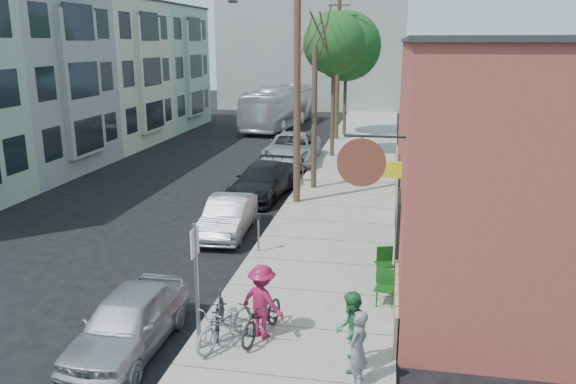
% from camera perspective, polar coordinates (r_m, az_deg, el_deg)
% --- Properties ---
extents(ground, '(120.00, 120.00, 0.00)m').
position_cam_1_polar(ground, '(17.91, -10.46, -6.51)').
color(ground, black).
extents(sidewalk, '(4.50, 58.00, 0.15)m').
position_cam_1_polar(sidewalk, '(27.33, 6.27, 1.34)').
color(sidewalk, '#9D9A91').
rests_on(sidewalk, ground).
extents(cafe_building, '(6.60, 20.20, 6.61)m').
position_cam_1_polar(cafe_building, '(20.92, 18.26, 5.47)').
color(cafe_building, '#994039').
rests_on(cafe_building, ground).
extents(apartment_row, '(6.30, 32.00, 9.00)m').
position_cam_1_polar(apartment_row, '(34.64, -21.15, 10.73)').
color(apartment_row, '#A1B99C').
rests_on(apartment_row, ground).
extents(end_cap_building, '(18.00, 8.00, 12.00)m').
position_cam_1_polar(end_cap_building, '(58.08, 2.64, 14.51)').
color(end_cap_building, gray).
rests_on(end_cap_building, ground).
extents(sign_post, '(0.07, 0.45, 2.80)m').
position_cam_1_polar(sign_post, '(11.88, -9.31, -8.33)').
color(sign_post, slate).
rests_on(sign_post, sidewalk).
extents(parking_meter_near, '(0.14, 0.14, 1.24)m').
position_cam_1_polar(parking_meter_near, '(17.41, -3.04, -3.48)').
color(parking_meter_near, slate).
rests_on(parking_meter_near, sidewalk).
extents(parking_meter_far, '(0.14, 0.14, 1.24)m').
position_cam_1_polar(parking_meter_far, '(25.54, 1.51, 2.54)').
color(parking_meter_far, slate).
rests_on(parking_meter_far, sidewalk).
extents(utility_pole_near, '(3.57, 0.28, 10.00)m').
position_cam_1_polar(utility_pole_near, '(22.21, 0.78, 12.20)').
color(utility_pole_near, '#503A28').
rests_on(utility_pole_near, sidewalk).
extents(utility_pole_far, '(1.80, 0.28, 10.00)m').
position_cam_1_polar(utility_pole_far, '(37.75, 5.09, 13.21)').
color(utility_pole_far, '#503A28').
rests_on(utility_pole_far, sidewalk).
extents(tree_bare, '(0.24, 0.24, 6.16)m').
position_cam_1_polar(tree_bare, '(24.74, 2.69, 7.41)').
color(tree_bare, '#44392C').
rests_on(tree_bare, sidewalk).
extents(tree_leafy_mid, '(3.44, 3.44, 7.99)m').
position_cam_1_polar(tree_leafy_mid, '(31.92, 4.70, 14.78)').
color(tree_leafy_mid, '#44392C').
rests_on(tree_leafy_mid, sidewalk).
extents(tree_leafy_far, '(4.72, 4.72, 8.42)m').
position_cam_1_polar(tree_leafy_far, '(39.70, 5.94, 14.51)').
color(tree_leafy_far, '#44392C').
rests_on(tree_leafy_far, sidewalk).
extents(patio_chair_a, '(0.62, 0.62, 0.88)m').
position_cam_1_polar(patio_chair_a, '(15.76, 9.75, -7.23)').
color(patio_chair_a, '#134413').
rests_on(patio_chair_a, sidewalk).
extents(patio_chair_b, '(0.59, 0.59, 0.88)m').
position_cam_1_polar(patio_chair_b, '(14.32, 9.82, -9.59)').
color(patio_chair_b, '#134413').
rests_on(patio_chair_b, sidewalk).
extents(patron_grey, '(0.52, 0.64, 1.51)m').
position_cam_1_polar(patron_grey, '(11.07, 7.06, -15.44)').
color(patron_grey, slate).
rests_on(patron_grey, sidewalk).
extents(patron_green, '(0.63, 0.80, 1.64)m').
position_cam_1_polar(patron_green, '(11.47, 6.40, -13.90)').
color(patron_green, '#2C6F41').
rests_on(patron_green, sidewalk).
extents(cyclist, '(1.25, 1.01, 1.68)m').
position_cam_1_polar(cyclist, '(12.54, -2.64, -11.04)').
color(cyclist, maroon).
rests_on(cyclist, sidewalk).
extents(cyclist_bike, '(1.05, 1.93, 0.96)m').
position_cam_1_polar(cyclist_bike, '(12.71, -2.62, -12.50)').
color(cyclist_bike, black).
rests_on(cyclist_bike, sidewalk).
extents(parked_bike_a, '(0.70, 1.57, 0.91)m').
position_cam_1_polar(parked_bike_a, '(12.96, -6.98, -12.14)').
color(parked_bike_a, black).
rests_on(parked_bike_a, sidewalk).
extents(parked_bike_b, '(1.29, 1.92, 0.96)m').
position_cam_1_polar(parked_bike_b, '(12.48, -6.38, -13.14)').
color(parked_bike_b, gray).
rests_on(parked_bike_b, sidewalk).
extents(car_0, '(1.59, 3.94, 1.34)m').
position_cam_1_polar(car_0, '(12.86, -15.91, -12.55)').
color(car_0, '#A3A4AB').
rests_on(car_0, ground).
extents(car_1, '(1.60, 4.02, 1.30)m').
position_cam_1_polar(car_1, '(19.57, -6.10, -2.45)').
color(car_1, '#9C9CA3').
rests_on(car_1, ground).
extents(car_2, '(2.43, 5.08, 1.43)m').
position_cam_1_polar(car_2, '(24.13, -2.59, 1.14)').
color(car_2, black).
rests_on(car_2, ground).
extents(car_3, '(2.94, 6.02, 1.65)m').
position_cam_1_polar(car_3, '(30.93, 0.42, 4.45)').
color(car_3, '#B0B2B8').
rests_on(car_3, ground).
extents(bus, '(3.82, 11.55, 3.16)m').
position_cam_1_polar(bus, '(44.19, -0.91, 8.63)').
color(bus, silver).
rests_on(bus, ground).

